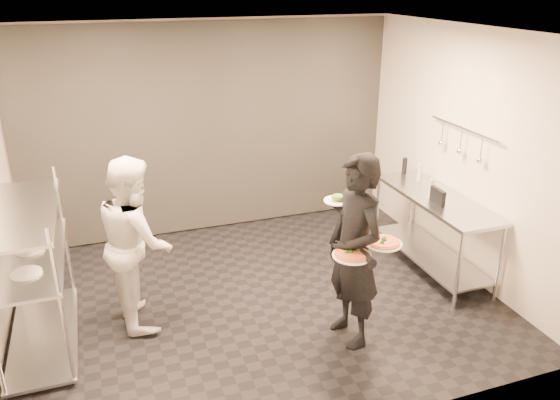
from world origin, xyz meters
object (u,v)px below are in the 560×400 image
object	(u,v)px
pass_rack	(32,270)
waiter	(354,252)
bottle_clear	(419,172)
pos_monitor	(438,196)
pizza_plate_near	(352,255)
bottle_dark	(404,166)
prep_counter	(434,220)
bottle_green	(431,188)
salad_plate	(338,199)
chef	(136,241)
pizza_plate_far	(383,242)

from	to	relation	value
pass_rack	waiter	bearing A→B (deg)	-18.39
bottle_clear	pos_monitor	bearing A→B (deg)	-107.25
pizza_plate_near	bottle_dark	xyz separation A→B (m)	(1.69, 1.93, 0.01)
waiter	pos_monitor	world-z (taller)	waiter
pass_rack	bottle_dark	bearing A→B (deg)	10.38
pass_rack	prep_counter	world-z (taller)	pass_rack
prep_counter	waiter	world-z (taller)	waiter
pizza_plate_near	bottle_green	size ratio (longest dim) A/B	1.63
salad_plate	bottle_green	xyz separation A→B (m)	(1.50, 0.68, -0.34)
prep_counter	bottle_green	size ratio (longest dim) A/B	8.45
chef	salad_plate	xyz separation A→B (m)	(1.80, -0.75, 0.50)
bottle_green	prep_counter	bearing A→B (deg)	-9.51
waiter	bottle_dark	world-z (taller)	waiter
pizza_plate_near	pizza_plate_far	bearing A→B (deg)	0.12
pizza_plate_far	bottle_clear	size ratio (longest dim) A/B	1.57
pass_rack	bottle_green	xyz separation A→B (m)	(4.25, 0.02, 0.26)
pass_rack	salad_plate	xyz separation A→B (m)	(2.75, -0.66, 0.59)
bottle_dark	chef	bearing A→B (deg)	-168.19
chef	bottle_dark	world-z (taller)	chef
prep_counter	salad_plate	xyz separation A→B (m)	(-1.58, -0.67, 0.74)
chef	pizza_plate_far	xyz separation A→B (m)	(2.04, -1.21, 0.22)
salad_plate	pizza_plate_far	bearing A→B (deg)	-62.14
bottle_green	chef	bearing A→B (deg)	178.81
pos_monitor	bottle_clear	distance (m)	0.75
waiter	salad_plate	size ratio (longest dim) A/B	7.17
chef	pizza_plate_near	size ratio (longest dim) A/B	4.97
prep_counter	bottle_dark	size ratio (longest dim) A/B	8.49
prep_counter	salad_plate	bearing A→B (deg)	-157.08
pos_monitor	bottle_clear	size ratio (longest dim) A/B	1.15
pos_monitor	bottle_clear	world-z (taller)	bottle_clear
pass_rack	bottle_dark	xyz separation A→B (m)	(4.38, 0.80, 0.26)
bottle_green	bottle_dark	bearing A→B (deg)	80.41
prep_counter	chef	bearing A→B (deg)	178.61
pizza_plate_near	bottle_green	bearing A→B (deg)	36.16
pizza_plate_far	bottle_clear	xyz separation A→B (m)	(1.44, 1.66, -0.06)
waiter	pizza_plate_near	xyz separation A→B (m)	(-0.12, -0.19, 0.09)
pass_rack	salad_plate	world-z (taller)	pass_rack
pos_monitor	pizza_plate_far	bearing A→B (deg)	-139.73
chef	bottle_clear	distance (m)	3.51
prep_counter	bottle_green	bearing A→B (deg)	170.49
pizza_plate_near	bottle_dark	world-z (taller)	bottle_dark
pos_monitor	bottle_clear	xyz separation A→B (m)	(0.22, 0.71, 0.02)
pass_rack	pos_monitor	bearing A→B (deg)	-2.44
salad_plate	pass_rack	bearing A→B (deg)	166.41
salad_plate	bottle_clear	bearing A→B (deg)	35.52
pass_rack	pizza_plate_far	world-z (taller)	pass_rack
chef	salad_plate	bearing A→B (deg)	-117.63
pos_monitor	bottle_green	bearing A→B (deg)	80.93
prep_counter	pass_rack	bearing A→B (deg)	-179.97
pos_monitor	bottle_dark	size ratio (longest dim) A/B	1.15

